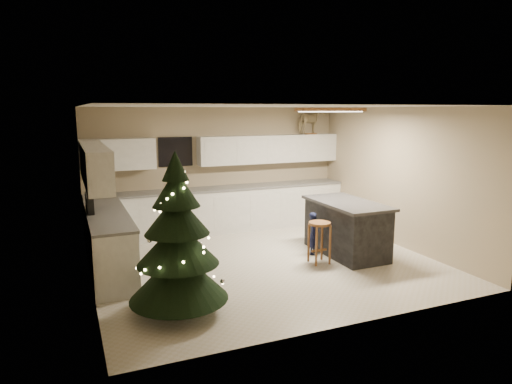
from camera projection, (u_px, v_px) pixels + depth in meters
The scene contains 8 objects.
ground_plane at pixel (264, 262), 7.73m from camera, with size 5.50×5.50×0.00m, color #BEB5A2.
room_shell at pixel (266, 159), 7.43m from camera, with size 5.52×5.02×2.61m.
cabinetry at pixel (186, 204), 8.74m from camera, with size 5.50×3.20×2.00m.
island at pixel (346, 228), 8.10m from camera, with size 0.90×1.70×0.95m.
bar_stool at pixel (320, 232), 7.60m from camera, with size 0.37×0.37×0.70m.
christmas_tree at pixel (178, 248), 5.67m from camera, with size 1.29×1.25×2.07m.
toddler at pixel (314, 233), 8.11m from camera, with size 0.28×0.18×0.76m, color black.
rocking_horse at pixel (311, 120), 10.26m from camera, with size 0.75×0.55×0.60m.
Camera 1 is at (-2.99, -6.76, 2.54)m, focal length 32.00 mm.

